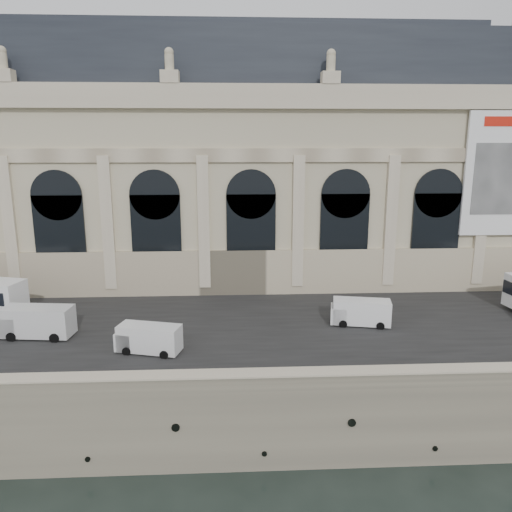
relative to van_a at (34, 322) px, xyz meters
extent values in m
plane|color=black|center=(23.04, -10.71, -7.37)|extent=(260.00, 260.00, 0.00)
cube|color=gray|center=(23.04, 24.29, -4.37)|extent=(160.00, 70.00, 6.00)
cube|color=#2D2D2D|center=(23.04, 3.29, -1.34)|extent=(160.00, 24.00, 0.06)
cube|color=gray|center=(23.04, -10.11, -0.82)|extent=(160.00, 1.20, 1.10)
cube|color=beige|center=(23.04, -10.11, -0.22)|extent=(160.00, 1.40, 0.12)
cube|color=beige|center=(17.04, 20.29, 9.63)|extent=(68.00, 18.00, 22.00)
cube|color=beige|center=(17.04, 11.14, 1.13)|extent=(68.60, 0.40, 5.00)
cube|color=beige|center=(17.04, 10.99, 19.43)|extent=(69.00, 0.80, 2.40)
cube|color=beige|center=(17.04, 11.14, 13.63)|extent=(68.00, 0.30, 1.40)
cube|color=#252A32|center=(17.04, 20.29, 23.63)|extent=(64.00, 15.00, 6.00)
cube|color=#252A32|center=(17.04, 20.29, 27.13)|extent=(56.00, 10.00, 1.20)
cube|color=beige|center=(-5.96, 11.04, 6.63)|extent=(1.20, 0.50, 14.00)
cube|color=black|center=(-0.96, 11.11, 5.13)|extent=(5.20, 0.25, 9.00)
cylinder|color=black|center=(-0.96, 11.11, 9.63)|extent=(5.20, 0.25, 5.20)
cube|color=beige|center=(4.04, 11.04, 6.63)|extent=(1.20, 0.50, 14.00)
cube|color=black|center=(9.04, 11.11, 5.13)|extent=(5.20, 0.25, 9.00)
cylinder|color=black|center=(9.04, 11.11, 9.63)|extent=(5.20, 0.25, 5.20)
cube|color=beige|center=(14.04, 11.04, 6.63)|extent=(1.20, 0.50, 14.00)
cube|color=black|center=(19.04, 11.11, 5.13)|extent=(5.20, 0.25, 9.00)
cylinder|color=black|center=(19.04, 11.11, 9.63)|extent=(5.20, 0.25, 5.20)
cube|color=beige|center=(24.04, 11.04, 6.63)|extent=(1.20, 0.50, 14.00)
cube|color=black|center=(29.04, 11.11, 5.13)|extent=(5.20, 0.25, 9.00)
cylinder|color=black|center=(29.04, 11.11, 9.63)|extent=(5.20, 0.25, 5.20)
cube|color=beige|center=(34.04, 11.04, 6.63)|extent=(1.20, 0.50, 14.00)
cube|color=black|center=(39.04, 11.11, 5.13)|extent=(5.20, 0.25, 9.00)
cylinder|color=black|center=(39.04, 11.11, 9.63)|extent=(5.20, 0.25, 5.20)
cube|color=beige|center=(44.04, 11.04, 6.63)|extent=(1.20, 0.50, 14.00)
cube|color=white|center=(46.04, 10.84, 11.63)|extent=(9.00, 0.35, 13.00)
cube|color=gray|center=(45.54, 10.64, 11.13)|extent=(6.20, 0.06, 7.50)
cylinder|color=black|center=(-3.77, 5.32, -0.83)|extent=(1.14, 0.59, 1.09)
cube|color=black|center=(44.08, 4.12, 1.03)|extent=(0.37, 2.40, 1.26)
cube|color=silver|center=(0.38, -0.04, 0.08)|extent=(6.02, 2.88, 2.47)
cube|color=silver|center=(-1.93, 0.21, -0.30)|extent=(1.86, 2.42, 1.72)
cube|color=black|center=(-2.53, 0.28, 0.29)|extent=(0.27, 1.93, 0.86)
cylinder|color=black|center=(-1.60, -0.96, -0.97)|extent=(0.84, 0.36, 0.82)
cylinder|color=black|center=(-1.35, 1.28, -0.97)|extent=(0.84, 0.36, 0.82)
cylinder|color=black|center=(2.10, -1.37, -0.97)|extent=(0.84, 0.36, 0.82)
cylinder|color=black|center=(2.35, 0.88, -0.97)|extent=(0.84, 0.36, 0.82)
cube|color=white|center=(10.38, -3.74, -0.15)|extent=(5.21, 3.09, 2.08)
cube|color=white|center=(8.49, -3.23, -0.47)|extent=(1.81, 2.19, 1.45)
cube|color=black|center=(8.00, -3.10, 0.03)|extent=(0.48, 1.59, 0.72)
cylinder|color=black|center=(8.62, -4.25, -1.03)|extent=(0.72, 0.40, 0.69)
cylinder|color=black|center=(9.11, -2.42, -1.03)|extent=(0.72, 0.40, 0.69)
cylinder|color=black|center=(11.65, -5.06, -1.03)|extent=(0.72, 0.40, 0.69)
cylinder|color=black|center=(12.13, -3.22, -1.03)|extent=(0.72, 0.40, 0.69)
cube|color=white|center=(28.69, 1.44, -0.09)|extent=(5.41, 2.96, 2.18)
cube|color=white|center=(26.69, 1.85, -0.43)|extent=(1.80, 2.24, 1.52)
cube|color=black|center=(26.17, 1.95, 0.10)|extent=(0.40, 1.68, 0.76)
cylinder|color=black|center=(26.89, 0.79, -1.01)|extent=(0.75, 0.37, 0.72)
cylinder|color=black|center=(27.29, 2.74, -1.01)|extent=(0.75, 0.37, 0.72)
cylinder|color=black|center=(30.10, 0.14, -1.01)|extent=(0.75, 0.37, 0.72)
cylinder|color=black|center=(30.50, 2.09, -1.01)|extent=(0.75, 0.37, 0.72)
camera|label=1|loc=(16.94, -41.06, 15.03)|focal=35.00mm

